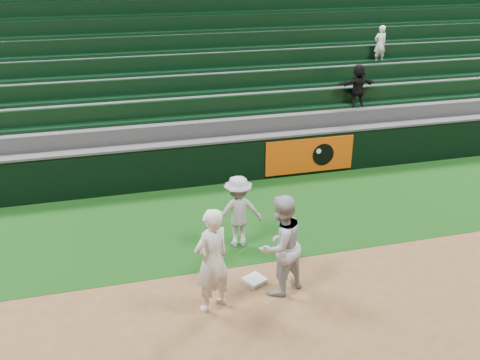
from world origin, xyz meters
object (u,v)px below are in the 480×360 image
(first_base, at_px, (255,280))
(first_baseman, at_px, (212,260))
(base_coach, at_px, (238,212))
(baserunner, at_px, (281,245))

(first_base, height_order, first_baseman, first_baseman)
(first_base, xyz_separation_m, base_coach, (0.06, 1.45, 0.77))
(first_base, height_order, base_coach, base_coach)
(first_baseman, height_order, baserunner, first_baseman)
(first_base, xyz_separation_m, first_baseman, (-0.95, -0.56, 0.95))
(baserunner, relative_size, base_coach, 1.22)
(baserunner, xyz_separation_m, base_coach, (-0.32, 1.83, -0.17))
(first_base, bearing_deg, baserunner, -45.17)
(baserunner, bearing_deg, base_coach, -105.53)
(baserunner, bearing_deg, first_base, -70.57)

